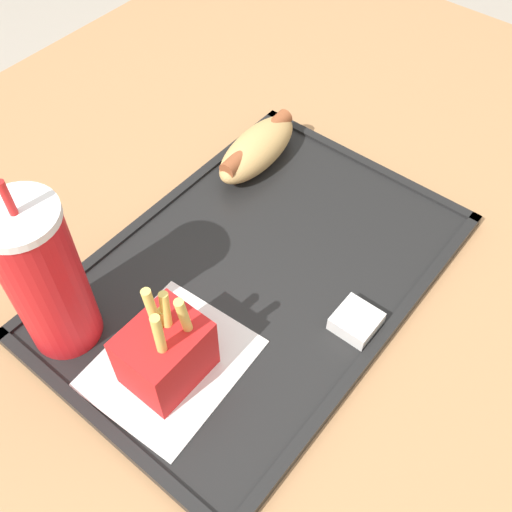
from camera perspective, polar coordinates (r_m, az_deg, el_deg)
ground_plane at (r=1.33m, az=0.94°, el=-22.06°), size 8.00×8.00×0.00m
dining_table at (r=0.98m, az=1.23°, el=-16.05°), size 1.36×1.16×0.73m
food_tray at (r=0.67m, az=0.00°, el=-1.85°), size 0.46×0.32×0.01m
paper_napkin at (r=0.61m, az=-8.08°, el=-10.08°), size 0.16×0.14×0.00m
soda_cup at (r=0.58m, az=-19.46°, el=-2.05°), size 0.07×0.07×0.21m
hot_dog_far at (r=0.77m, az=0.11°, el=10.24°), size 0.14×0.06×0.05m
fries_carton at (r=0.57m, az=-8.59°, el=-9.02°), size 0.08×0.06×0.13m
sauce_cup_mayo at (r=0.62m, az=9.53°, el=-6.11°), size 0.04×0.04×0.02m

